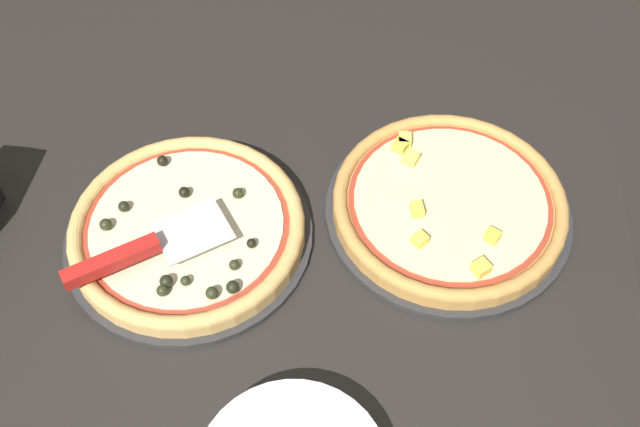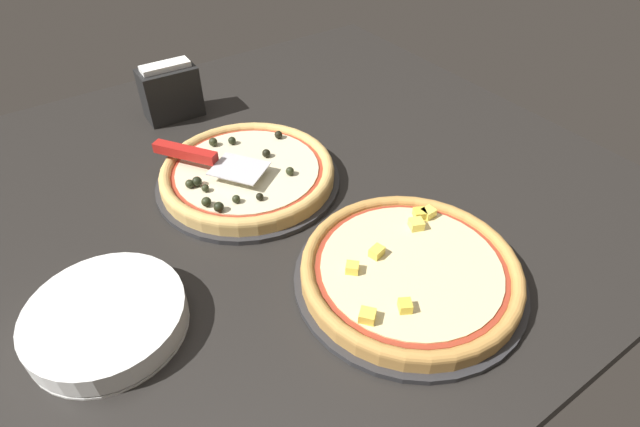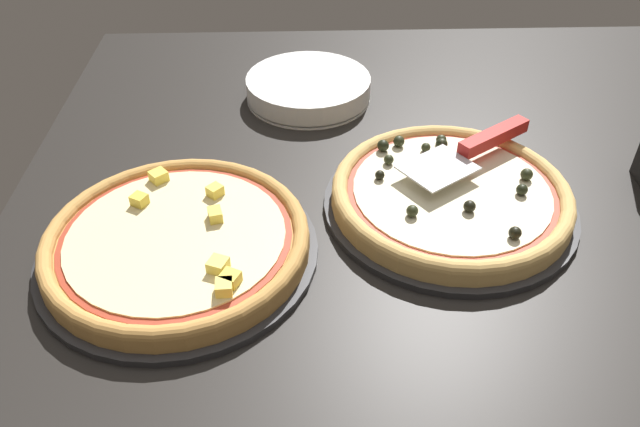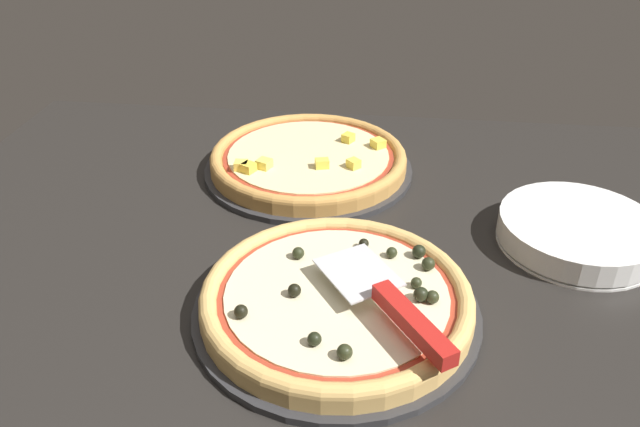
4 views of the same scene
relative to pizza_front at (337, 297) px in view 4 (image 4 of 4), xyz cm
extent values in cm
cube|color=black|center=(-2.66, 3.49, -4.44)|extent=(133.98, 121.02, 3.60)
cylinder|color=#2D2D30|center=(-0.04, -0.01, -2.14)|extent=(35.96, 35.96, 1.00)
cylinder|color=#DBAD60|center=(-0.04, -0.01, -0.61)|extent=(33.80, 33.80, 2.07)
torus|color=#DBAD60|center=(-0.04, -0.01, 0.43)|extent=(33.80, 33.80, 2.23)
cylinder|color=#A33823|center=(-0.04, -0.01, 0.50)|extent=(29.38, 29.38, 0.15)
cylinder|color=beige|center=(-0.04, -0.01, 0.63)|extent=(27.71, 27.71, 0.40)
sphere|color=#282D19|center=(11.54, -0.59, 1.64)|extent=(1.62, 1.62, 1.62)
sphere|color=#282D19|center=(11.24, 6.01, 1.70)|extent=(1.74, 1.74, 1.74)
sphere|color=black|center=(-10.64, -5.87, 1.65)|extent=(1.64, 1.64, 1.64)
sphere|color=black|center=(2.71, 9.87, 1.52)|extent=(1.38, 1.38, 1.38)
sphere|color=black|center=(-1.60, -9.38, 1.63)|extent=(1.60, 1.60, 1.60)
sphere|color=black|center=(-5.07, -1.30, 1.65)|extent=(1.65, 1.65, 1.65)
sphere|color=#282D19|center=(6.51, 8.14, 1.57)|extent=(1.48, 1.48, 1.48)
sphere|color=#282D19|center=(9.67, 2.09, 1.53)|extent=(1.40, 1.40, 1.40)
sphere|color=#282D19|center=(-5.75, 6.49, 1.63)|extent=(1.61, 1.61, 1.61)
sphere|color=black|center=(10.16, -0.38, 1.74)|extent=(1.83, 1.83, 1.83)
sphere|color=black|center=(10.08, 8.58, 1.73)|extent=(1.81, 1.81, 1.81)
sphere|color=#282D19|center=(1.87, -11.04, 1.70)|extent=(1.75, 1.75, 1.75)
cylinder|color=#2D2D30|center=(-8.57, 37.34, -2.14)|extent=(36.56, 36.56, 1.00)
cylinder|color=#C68E47|center=(-8.57, 37.34, -0.60)|extent=(34.36, 34.36, 2.09)
torus|color=#C68E47|center=(-8.57, 37.34, 0.45)|extent=(34.36, 34.36, 2.06)
cylinder|color=#A33823|center=(-8.57, 37.34, 0.52)|extent=(29.87, 29.87, 0.15)
cylinder|color=beige|center=(-8.57, 37.34, 0.65)|extent=(28.18, 28.18, 0.40)
cube|color=#F4D64C|center=(3.42, 41.40, 1.60)|extent=(3.02, 3.04, 1.50)
cube|color=#F9E05B|center=(-15.19, 31.24, 1.60)|extent=(2.89, 2.87, 1.50)
cube|color=yellow|center=(-17.50, 29.59, 1.60)|extent=(2.72, 2.77, 1.50)
cube|color=#F4D64C|center=(-0.35, 33.04, 1.60)|extent=(2.64, 2.64, 1.50)
cube|color=yellow|center=(-2.05, 43.08, 1.60)|extent=(2.55, 2.61, 1.50)
cube|color=#F9E05B|center=(-18.89, 30.22, 1.60)|extent=(2.23, 2.04, 1.50)
cube|color=#F4D64C|center=(-5.60, 32.51, 1.60)|extent=(2.62, 2.22, 1.50)
cube|color=silver|center=(2.44, 1.72, 2.78)|extent=(11.89, 12.41, 0.24)
cube|color=red|center=(8.98, -7.76, 3.66)|extent=(9.36, 12.19, 2.00)
cylinder|color=white|center=(33.28, 19.50, -2.29)|extent=(22.61, 22.61, 0.70)
cylinder|color=white|center=(33.28, 19.50, -1.59)|extent=(22.61, 22.61, 0.70)
cylinder|color=white|center=(33.28, 19.50, -0.89)|extent=(22.61, 22.61, 0.70)
cylinder|color=white|center=(33.28, 19.50, -0.19)|extent=(22.61, 22.61, 0.70)
cylinder|color=white|center=(33.28, 19.50, 0.51)|extent=(22.61, 22.61, 0.70)
cylinder|color=white|center=(33.28, 19.50, 1.21)|extent=(22.61, 22.61, 0.70)
camera|label=1|loc=(60.09, 25.61, 86.82)|focal=42.00mm
camera|label=2|loc=(33.17, 73.04, 57.24)|focal=28.00mm
camera|label=3|loc=(-69.54, 20.92, 53.22)|focal=35.00mm
camera|label=4|loc=(4.98, -59.75, 49.47)|focal=35.00mm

